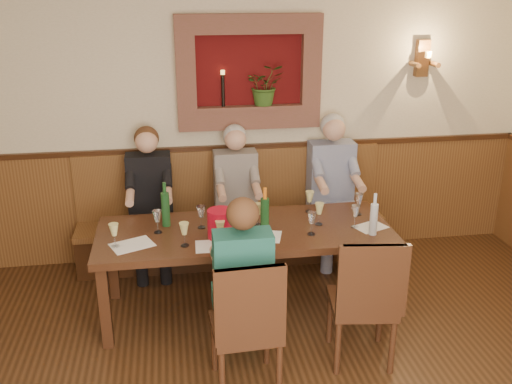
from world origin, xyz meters
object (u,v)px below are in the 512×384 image
(chair_near_right, at_px, (361,324))
(water_bottle, at_px, (374,218))
(dining_table, at_px, (245,237))
(person_chair_front, at_px, (242,300))
(spittoon_bucket, at_px, (220,224))
(chair_near_left, at_px, (246,349))
(person_bench_right, at_px, (332,201))
(wine_bottle_green_b, at_px, (166,208))
(bench, at_px, (232,229))
(person_bench_mid, at_px, (237,210))
(person_bench_left, at_px, (151,214))
(wine_bottle_green_a, at_px, (265,215))

(chair_near_right, distance_m, water_bottle, 0.85)
(dining_table, height_order, person_chair_front, person_chair_front)
(spittoon_bucket, bearing_deg, chair_near_left, -84.65)
(person_bench_right, height_order, wine_bottle_green_b, person_bench_right)
(bench, distance_m, person_chair_front, 1.74)
(wine_bottle_green_b, bearing_deg, person_bench_mid, 44.80)
(dining_table, bearing_deg, wine_bottle_green_b, 164.70)
(dining_table, distance_m, person_bench_left, 1.15)
(person_chair_front, distance_m, wine_bottle_green_a, 0.81)
(wine_bottle_green_a, height_order, wine_bottle_green_b, wine_bottle_green_a)
(chair_near_left, xyz_separation_m, wine_bottle_green_b, (-0.50, 1.16, 0.61))
(bench, distance_m, wine_bottle_green_a, 1.20)
(chair_near_left, bearing_deg, wine_bottle_green_b, 110.82)
(bench, xyz_separation_m, person_chair_front, (-0.13, -1.72, 0.23))
(person_bench_mid, bearing_deg, person_bench_left, -179.97)
(person_chair_front, xyz_separation_m, wine_bottle_green_a, (0.28, 0.68, 0.35))
(person_bench_left, distance_m, person_bench_mid, 0.82)
(person_bench_right, bearing_deg, chair_near_right, -98.28)
(person_chair_front, bearing_deg, bench, 85.63)
(person_bench_left, height_order, person_bench_right, person_bench_right)
(bench, height_order, chair_near_left, bench)
(bench, bearing_deg, chair_near_left, -93.88)
(bench, relative_size, person_bench_right, 2.04)
(dining_table, height_order, water_bottle, water_bottle)
(person_bench_mid, relative_size, water_bottle, 4.03)
(bench, bearing_deg, person_bench_left, -172.30)
(wine_bottle_green_a, bearing_deg, chair_near_right, -50.14)
(bench, xyz_separation_m, wine_bottle_green_a, (0.15, -1.04, 0.58))
(person_bench_mid, distance_m, person_bench_right, 0.95)
(spittoon_bucket, relative_size, wine_bottle_green_a, 0.60)
(dining_table, height_order, spittoon_bucket, spittoon_bucket)
(spittoon_bucket, height_order, water_bottle, water_bottle)
(dining_table, distance_m, person_bench_mid, 0.84)
(person_bench_left, height_order, wine_bottle_green_a, person_bench_left)
(chair_near_left, xyz_separation_m, wine_bottle_green_a, (0.28, 0.88, 0.61))
(chair_near_left, relative_size, water_bottle, 2.93)
(chair_near_left, height_order, spittoon_bucket, chair_near_left)
(bench, xyz_separation_m, water_bottle, (1.00, -1.20, 0.56))
(wine_bottle_green_a, bearing_deg, spittoon_bucket, -175.36)
(dining_table, bearing_deg, wine_bottle_green_a, -34.03)
(dining_table, relative_size, spittoon_bucket, 10.32)
(person_chair_front, bearing_deg, wine_bottle_green_a, 67.67)
(chair_near_left, height_order, person_chair_front, person_chair_front)
(chair_near_right, height_order, person_bench_right, person_bench_right)
(dining_table, relative_size, wine_bottle_green_a, 6.20)
(dining_table, bearing_deg, person_chair_front, -99.59)
(bench, relative_size, spittoon_bucket, 12.90)
(person_bench_right, xyz_separation_m, wine_bottle_green_a, (-0.84, -0.94, 0.30))
(water_bottle, bearing_deg, bench, 129.76)
(person_bench_left, distance_m, wine_bottle_green_b, 0.75)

